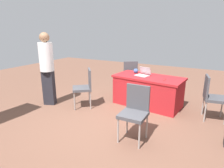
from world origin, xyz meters
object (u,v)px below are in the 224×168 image
at_px(scissors_red, 164,80).
at_px(yarn_ball, 136,71).
at_px(table_foreground, 148,91).
at_px(chair_near_front, 130,74).
at_px(chair_tucked_left, 135,110).
at_px(chair_back_row, 212,95).
at_px(chair_aisle, 85,85).
at_px(laptop_silver, 143,74).
at_px(person_presenter, 47,65).

bearing_deg(scissors_red, yarn_ball, -114.16).
height_order(table_foreground, chair_near_front, chair_near_front).
bearing_deg(chair_tucked_left, chair_back_row, -127.73).
height_order(table_foreground, chair_aisle, chair_aisle).
relative_size(chair_near_front, chair_back_row, 1.01).
distance_m(chair_near_front, chair_back_row, 2.50).
bearing_deg(laptop_silver, chair_aisle, 51.56).
xyz_separation_m(chair_aisle, chair_back_row, (-2.77, -0.71, -0.00)).
distance_m(person_presenter, yarn_ball, 2.27).
distance_m(chair_aisle, person_presenter, 1.06).
relative_size(table_foreground, chair_aisle, 1.84).
bearing_deg(table_foreground, chair_near_front, -44.42).
height_order(chair_tucked_left, scissors_red, chair_tucked_left).
bearing_deg(chair_tucked_left, person_presenter, -11.40).
xyz_separation_m(chair_near_front, scissors_red, (-1.29, 0.98, 0.20)).
bearing_deg(yarn_ball, person_presenter, 36.26).
bearing_deg(table_foreground, yarn_ball, -24.94).
distance_m(chair_near_front, person_presenter, 2.46).
height_order(chair_near_front, chair_back_row, chair_near_front).
bearing_deg(chair_back_row, chair_near_front, -123.70).
xyz_separation_m(chair_near_front, yarn_ball, (-0.44, 0.65, 0.26)).
bearing_deg(yarn_ball, chair_back_row, 169.83).
height_order(chair_tucked_left, person_presenter, person_presenter).
bearing_deg(chair_aisle, yarn_ball, -80.64).
bearing_deg(scissors_red, table_foreground, -110.85).
bearing_deg(chair_tucked_left, yarn_ball, -68.97).
xyz_separation_m(chair_tucked_left, scissors_red, (-0.12, -1.49, 0.20)).
height_order(table_foreground, person_presenter, person_presenter).
relative_size(person_presenter, scissors_red, 10.06).
relative_size(chair_tucked_left, chair_aisle, 1.00).
bearing_deg(chair_back_row, yarn_ball, -110.75).
distance_m(chair_aisle, laptop_silver, 1.49).
xyz_separation_m(laptop_silver, scissors_red, (-0.59, 0.18, -0.04)).
bearing_deg(chair_tucked_left, chair_aisle, -26.14).
distance_m(laptop_silver, yarn_ball, 0.31).
bearing_deg(person_presenter, laptop_silver, -171.47).
xyz_separation_m(chair_tucked_left, person_presenter, (2.55, -0.49, 0.47)).
distance_m(chair_aisle, yarn_ball, 1.41).
bearing_deg(chair_back_row, chair_tucked_left, -47.79).
xyz_separation_m(chair_aisle, scissors_red, (-1.76, -0.71, 0.20)).
bearing_deg(laptop_silver, scissors_red, 178.11).
distance_m(chair_aisle, scissors_red, 1.91).
xyz_separation_m(chair_tucked_left, yarn_ball, (0.72, -1.83, 0.26)).
bearing_deg(chair_back_row, scissors_red, -100.37).
bearing_deg(chair_near_front, chair_tucked_left, -95.33).
height_order(table_foreground, scissors_red, scissors_red).
height_order(chair_tucked_left, chair_aisle, chair_tucked_left).
bearing_deg(chair_aisle, chair_near_front, -55.04).
distance_m(chair_near_front, scissors_red, 1.63).
distance_m(chair_back_row, person_presenter, 3.84).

